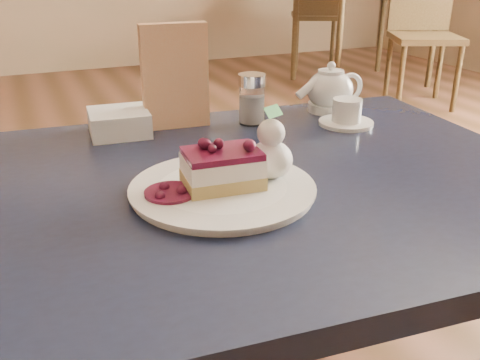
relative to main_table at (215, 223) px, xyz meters
name	(u,v)px	position (x,y,z in m)	size (l,w,h in m)	color
main_table	(215,223)	(0.00, 0.00, 0.00)	(1.25, 0.88, 0.74)	black
dessert_plate	(223,189)	(0.00, -0.05, 0.08)	(0.29, 0.29, 0.01)	white
cheesecake_slice	(222,169)	(0.00, -0.05, 0.12)	(0.13, 0.09, 0.06)	tan
whipped_cream	(270,159)	(0.08, -0.05, 0.12)	(0.07, 0.07, 0.06)	white
berry_sauce	(170,193)	(-0.09, -0.05, 0.09)	(0.08, 0.08, 0.01)	#3E0421
tea_set	(333,96)	(0.39, 0.26, 0.12)	(0.16, 0.22, 0.10)	white
menu_card	(175,77)	(0.03, 0.31, 0.19)	(0.14, 0.03, 0.22)	beige
sugar_shaker	(252,98)	(0.19, 0.27, 0.13)	(0.06, 0.06, 0.11)	white
napkin_stack	(119,122)	(-0.09, 0.31, 0.10)	(0.12, 0.12, 0.05)	white
bg_table_far_right	(359,74)	(2.56, 3.17, -0.59)	(1.39, 2.03, 1.35)	black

